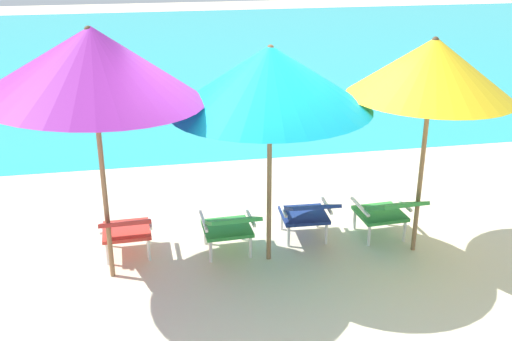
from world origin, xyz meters
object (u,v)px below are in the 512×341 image
(swim_buoy, at_px, (167,98))
(lounge_chair_near_right, at_px, (308,212))
(lounge_chair_near_left, at_px, (230,225))
(beach_umbrella_left, at_px, (91,63))
(beach_umbrella_right, at_px, (433,68))
(beach_umbrella_center, at_px, (270,78))
(lounge_chair_far_right, at_px, (387,210))
(lounge_chair_far_left, at_px, (126,228))

(swim_buoy, xyz_separation_m, lounge_chair_near_right, (1.26, -6.33, 0.31))
(lounge_chair_near_left, xyz_separation_m, lounge_chair_near_right, (0.91, 0.16, 0.00))
(beach_umbrella_left, relative_size, beach_umbrella_right, 1.10)
(lounge_chair_near_left, relative_size, beach_umbrella_left, 0.34)
(beach_umbrella_left, bearing_deg, beach_umbrella_center, 1.55)
(lounge_chair_far_right, bearing_deg, swim_buoy, 108.52)
(swim_buoy, xyz_separation_m, lounge_chair_near_left, (0.35, -6.49, 0.31))
(lounge_chair_near_right, relative_size, lounge_chair_far_right, 0.99)
(lounge_chair_far_left, height_order, lounge_chair_near_left, same)
(lounge_chair_near_left, bearing_deg, lounge_chair_far_right, 1.05)
(beach_umbrella_left, bearing_deg, lounge_chair_near_left, 5.99)
(lounge_chair_near_right, xyz_separation_m, beach_umbrella_left, (-2.17, -0.29, 1.84))
(lounge_chair_far_left, relative_size, beach_umbrella_center, 0.31)
(lounge_chair_far_left, relative_size, beach_umbrella_left, 0.34)
(lounge_chair_near_left, bearing_deg, beach_umbrella_right, -5.42)
(lounge_chair_near_left, xyz_separation_m, beach_umbrella_center, (0.41, -0.09, 1.61))
(lounge_chair_near_right, height_order, beach_umbrella_left, beach_umbrella_left)
(lounge_chair_far_left, bearing_deg, beach_umbrella_center, -9.02)
(lounge_chair_far_left, xyz_separation_m, beach_umbrella_center, (1.51, -0.24, 1.61))
(lounge_chair_far_right, height_order, beach_umbrella_left, beach_umbrella_left)
(lounge_chair_far_left, relative_size, lounge_chair_far_right, 0.98)
(lounge_chair_far_left, xyz_separation_m, lounge_chair_near_right, (2.01, 0.01, 0.00))
(lounge_chair_far_right, bearing_deg, beach_umbrella_right, -43.06)
(lounge_chair_near_right, relative_size, beach_umbrella_right, 0.37)
(swim_buoy, bearing_deg, lounge_chair_far_left, -96.73)
(lounge_chair_near_left, relative_size, beach_umbrella_right, 0.37)
(swim_buoy, distance_m, lounge_chair_near_right, 6.46)
(lounge_chair_near_left, relative_size, beach_umbrella_center, 0.31)
(lounge_chair_far_left, distance_m, lounge_chair_near_left, 1.11)
(swim_buoy, height_order, lounge_chair_near_right, lounge_chair_near_right)
(lounge_chair_far_left, bearing_deg, lounge_chair_near_left, -7.91)
(swim_buoy, distance_m, lounge_chair_far_right, 6.82)
(lounge_chair_far_left, xyz_separation_m, beach_umbrella_right, (3.16, -0.35, 1.67))
(beach_umbrella_right, bearing_deg, lounge_chair_near_left, 174.58)
(lounge_chair_near_left, xyz_separation_m, lounge_chair_far_right, (1.81, 0.03, 0.00))
(lounge_chair_near_left, relative_size, lounge_chair_far_right, 0.99)
(swim_buoy, relative_size, lounge_chair_near_right, 1.79)
(swim_buoy, bearing_deg, lounge_chair_far_right, -71.48)
(lounge_chair_far_left, height_order, lounge_chair_near_right, same)
(beach_umbrella_center, xyz_separation_m, beach_umbrella_right, (1.65, -0.11, 0.06))
(lounge_chair_near_left, height_order, beach_umbrella_left, beach_umbrella_left)
(lounge_chair_far_left, height_order, lounge_chair_far_right, same)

